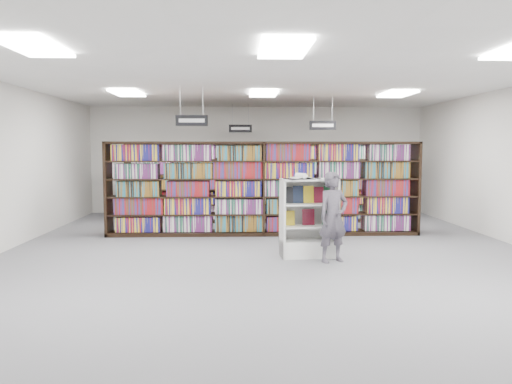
{
  "coord_description": "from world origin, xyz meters",
  "views": [
    {
      "loc": [
        -0.56,
        -9.19,
        1.95
      ],
      "look_at": [
        -0.22,
        0.5,
        1.1
      ],
      "focal_mm": 35.0,
      "sensor_mm": 36.0,
      "label": 1
    }
  ],
  "objects_px": {
    "endcap_display": "(308,230)",
    "open_book": "(302,177)",
    "bookshelf_row_near": "(263,188)",
    "shopper": "(333,217)"
  },
  "relations": [
    {
      "from": "open_book",
      "to": "shopper",
      "type": "height_order",
      "value": "shopper"
    },
    {
      "from": "open_book",
      "to": "shopper",
      "type": "xyz_separation_m",
      "value": [
        0.5,
        -0.38,
        -0.66
      ]
    },
    {
      "from": "bookshelf_row_near",
      "to": "shopper",
      "type": "xyz_separation_m",
      "value": [
        1.06,
        -2.78,
        -0.27
      ]
    },
    {
      "from": "bookshelf_row_near",
      "to": "shopper",
      "type": "relative_size",
      "value": 4.51
    },
    {
      "from": "open_book",
      "to": "bookshelf_row_near",
      "type": "bearing_deg",
      "value": 82.94
    },
    {
      "from": "bookshelf_row_near",
      "to": "endcap_display",
      "type": "bearing_deg",
      "value": -73.1
    },
    {
      "from": "shopper",
      "to": "open_book",
      "type": "bearing_deg",
      "value": 119.6
    },
    {
      "from": "bookshelf_row_near",
      "to": "shopper",
      "type": "distance_m",
      "value": 2.99
    },
    {
      "from": "bookshelf_row_near",
      "to": "endcap_display",
      "type": "xyz_separation_m",
      "value": [
        0.7,
        -2.31,
        -0.57
      ]
    },
    {
      "from": "endcap_display",
      "to": "open_book",
      "type": "xyz_separation_m",
      "value": [
        -0.14,
        -0.09,
        0.96
      ]
    }
  ]
}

